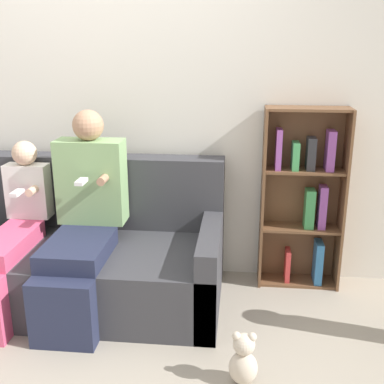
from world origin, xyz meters
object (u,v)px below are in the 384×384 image
object	(u,v)px
adult_seated	(83,214)
bookshelf	(304,198)
couch	(84,255)
teddy_bear	(243,360)
child_seated	(11,233)

from	to	relation	value
adult_seated	bookshelf	bearing A→B (deg)	18.44
couch	adult_seated	distance (m)	0.36
couch	teddy_bear	distance (m)	1.35
child_seated	teddy_bear	size ratio (longest dim) A/B	3.52
couch	child_seated	distance (m)	0.49
child_seated	bookshelf	distance (m)	1.95
child_seated	teddy_bear	bearing A→B (deg)	-22.68
child_seated	bookshelf	bearing A→B (deg)	15.92
adult_seated	child_seated	xyz separation A→B (m)	(-0.46, -0.06, -0.12)
adult_seated	teddy_bear	world-z (taller)	adult_seated
adult_seated	child_seated	world-z (taller)	adult_seated
couch	teddy_bear	world-z (taller)	couch
adult_seated	couch	bearing A→B (deg)	117.04
bookshelf	adult_seated	bearing A→B (deg)	-161.56
adult_seated	child_seated	distance (m)	0.48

